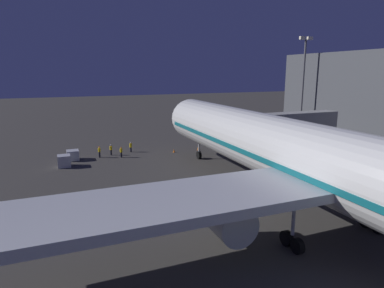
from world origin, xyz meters
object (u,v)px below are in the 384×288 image
at_px(ground_crew_by_tug, 131,146).
at_px(traffic_cone_nose_port, 198,148).
at_px(jet_bridge, 276,122).
at_px(ground_crew_marshaller_fwd, 99,151).
at_px(traffic_cone_nose_starboard, 174,151).
at_px(ground_crew_under_port_wing, 111,149).
at_px(ground_crew_near_nose_gear, 121,152).
at_px(airliner_at_gate, 320,164).
at_px(apron_floodlight_mast, 303,81).
at_px(baggage_container_far_row, 64,161).
at_px(baggage_container_near_belt, 73,155).

xyz_separation_m(ground_crew_by_tug, traffic_cone_nose_port, (-11.08, 2.94, -0.69)).
height_order(jet_bridge, ground_crew_marshaller_fwd, jet_bridge).
distance_m(ground_crew_by_tug, traffic_cone_nose_starboard, 7.33).
bearing_deg(ground_crew_under_port_wing, ground_crew_marshaller_fwd, 25.46).
bearing_deg(ground_crew_by_tug, ground_crew_under_port_wing, 15.06).
relative_size(jet_bridge, traffic_cone_nose_port, 33.96).
bearing_deg(ground_crew_by_tug, ground_crew_near_nose_gear, 54.67).
bearing_deg(ground_crew_by_tug, ground_crew_marshaller_fwd, 18.98).
relative_size(airliner_at_gate, ground_crew_by_tug, 36.85).
height_order(apron_floodlight_mast, ground_crew_by_tug, apron_floodlight_mast).
distance_m(baggage_container_far_row, ground_crew_near_nose_gear, 8.79).
bearing_deg(traffic_cone_nose_starboard, airliner_at_gate, 94.07).
bearing_deg(traffic_cone_nose_port, traffic_cone_nose_starboard, 0.00).
height_order(apron_floodlight_mast, ground_crew_marshaller_fwd, apron_floodlight_mast).
relative_size(ground_crew_near_nose_gear, ground_crew_under_port_wing, 0.97).
distance_m(traffic_cone_nose_port, traffic_cone_nose_starboard, 4.40).
height_order(apron_floodlight_mast, traffic_cone_nose_starboard, apron_floodlight_mast).
height_order(jet_bridge, traffic_cone_nose_port, jet_bridge).
bearing_deg(ground_crew_marshaller_fwd, baggage_container_far_row, 32.87).
distance_m(baggage_container_near_belt, traffic_cone_nose_starboard, 16.06).
xyz_separation_m(apron_floodlight_mast, baggage_container_far_row, (45.05, 4.29, -10.56)).
bearing_deg(ground_crew_marshaller_fwd, ground_crew_under_port_wing, -154.54).
relative_size(baggage_container_far_row, ground_crew_marshaller_fwd, 1.01).
bearing_deg(traffic_cone_nose_port, ground_crew_by_tug, -14.86).
relative_size(ground_crew_near_nose_gear, traffic_cone_nose_port, 3.12).
bearing_deg(baggage_container_far_row, baggage_container_near_belt, -111.23).
bearing_deg(traffic_cone_nose_starboard, ground_crew_marshaller_fwd, -5.19).
relative_size(baggage_container_near_belt, ground_crew_by_tug, 1.07).
bearing_deg(ground_crew_under_port_wing, airliner_at_gate, 110.47).
distance_m(airliner_at_gate, traffic_cone_nose_port, 31.51).
xyz_separation_m(baggage_container_near_belt, traffic_cone_nose_port, (-20.41, 1.11, -0.48)).
relative_size(jet_bridge, ground_crew_under_port_wing, 10.59).
xyz_separation_m(apron_floodlight_mast, ground_crew_by_tug, (34.38, -0.99, -10.44)).
xyz_separation_m(apron_floodlight_mast, ground_crew_near_nose_gear, (36.55, 2.07, -10.46)).
height_order(ground_crew_marshaller_fwd, ground_crew_under_port_wing, ground_crew_marshaller_fwd).
distance_m(jet_bridge, ground_crew_by_tug, 23.96).
distance_m(ground_crew_near_nose_gear, ground_crew_marshaller_fwd, 3.42).
distance_m(ground_crew_marshaller_fwd, traffic_cone_nose_starboard, 12.11).
xyz_separation_m(ground_crew_marshaller_fwd, traffic_cone_nose_starboard, (-12.04, 1.09, -0.73)).
distance_m(ground_crew_under_port_wing, traffic_cone_nose_port, 14.66).
height_order(ground_crew_near_nose_gear, traffic_cone_nose_starboard, ground_crew_near_nose_gear).
bearing_deg(baggage_container_far_row, ground_crew_marshaller_fwd, -147.13).
distance_m(ground_crew_marshaller_fwd, ground_crew_under_port_wing, 2.15).
bearing_deg(traffic_cone_nose_port, jet_bridge, 127.13).
distance_m(apron_floodlight_mast, traffic_cone_nose_port, 25.89).
height_order(baggage_container_far_row, traffic_cone_nose_port, baggage_container_far_row).
bearing_deg(baggage_container_near_belt, baggage_container_far_row, 68.77).
xyz_separation_m(ground_crew_marshaller_fwd, traffic_cone_nose_port, (-16.44, 1.09, -0.73)).
relative_size(apron_floodlight_mast, ground_crew_marshaller_fwd, 10.92).
bearing_deg(ground_crew_under_port_wing, jet_bridge, 150.72).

